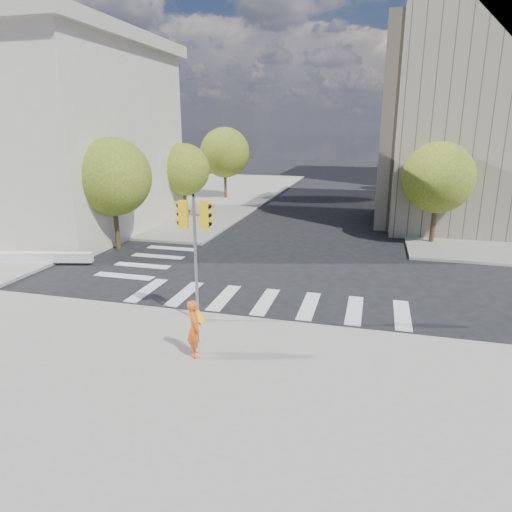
{
  "coord_description": "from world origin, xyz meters",
  "views": [
    {
      "loc": [
        3.99,
        -19.1,
        6.96
      ],
      "look_at": [
        -0.36,
        -2.56,
        2.1
      ],
      "focal_mm": 32.0,
      "sensor_mm": 36.0,
      "label": 1
    }
  ],
  "objects": [
    {
      "name": "ground",
      "position": [
        0.0,
        0.0,
        0.0
      ],
      "size": [
        160.0,
        160.0,
        0.0
      ],
      "primitive_type": "plane",
      "color": "black",
      "rests_on": "ground"
    },
    {
      "name": "sidewalk_near",
      "position": [
        0.0,
        -11.0,
        0.07
      ],
      "size": [
        30.0,
        14.0,
        0.15
      ],
      "primitive_type": "cube",
      "color": "gray",
      "rests_on": "ground"
    },
    {
      "name": "sidewalk_far_left",
      "position": [
        -20.0,
        26.0,
        0.07
      ],
      "size": [
        28.0,
        40.0,
        0.15
      ],
      "primitive_type": "cube",
      "color": "gray",
      "rests_on": "ground"
    },
    {
      "name": "classical_building",
      "position": [
        -20.0,
        8.0,
        6.44
      ],
      "size": [
        19.0,
        15.0,
        12.7
      ],
      "color": "beige",
      "rests_on": "ground"
    },
    {
      "name": "tree_lw_near",
      "position": [
        -10.5,
        4.0,
        4.2
      ],
      "size": [
        4.4,
        4.4,
        6.41
      ],
      "color": "#382616",
      "rests_on": "ground"
    },
    {
      "name": "tree_lw_mid",
      "position": [
        -10.5,
        14.0,
        3.76
      ],
      "size": [
        4.0,
        4.0,
        5.77
      ],
      "color": "#382616",
      "rests_on": "ground"
    },
    {
      "name": "tree_lw_far",
      "position": [
        -10.5,
        24.0,
        4.54
      ],
      "size": [
        4.8,
        4.8,
        6.95
      ],
      "color": "#382616",
      "rests_on": "ground"
    },
    {
      "name": "tree_re_near",
      "position": [
        7.5,
        10.0,
        4.05
      ],
      "size": [
        4.2,
        4.2,
        6.16
      ],
      "color": "#382616",
      "rests_on": "ground"
    },
    {
      "name": "tree_re_mid",
      "position": [
        7.5,
        22.0,
        4.35
      ],
      "size": [
        4.6,
        4.6,
        6.66
      ],
      "color": "#382616",
      "rests_on": "ground"
    },
    {
      "name": "tree_re_far",
      "position": [
        7.5,
        34.0,
        3.87
      ],
      "size": [
        4.0,
        4.0,
        5.88
      ],
      "color": "#382616",
      "rests_on": "ground"
    },
    {
      "name": "lamp_near",
      "position": [
        8.0,
        14.0,
        4.58
      ],
      "size": [
        0.35,
        0.18,
        8.11
      ],
      "color": "black",
      "rests_on": "sidewalk_far_right"
    },
    {
      "name": "lamp_far",
      "position": [
        8.0,
        28.0,
        4.58
      ],
      "size": [
        0.35,
        0.18,
        8.11
      ],
      "color": "black",
      "rests_on": "sidewalk_far_right"
    },
    {
      "name": "traffic_signal",
      "position": [
        -1.97,
        -4.79,
        2.12
      ],
      "size": [
        1.07,
        0.56,
        4.63
      ],
      "rotation": [
        0.0,
        0.0,
        0.08
      ],
      "color": "yellow",
      "rests_on": "sidewalk_near"
    },
    {
      "name": "photographer",
      "position": [
        -1.06,
        -7.28,
        1.06
      ],
      "size": [
        0.73,
        0.79,
        1.82
      ],
      "primitive_type": "imported",
      "rotation": [
        0.0,
        0.0,
        2.16
      ],
      "color": "#ED5B16",
      "rests_on": "sidewalk_near"
    },
    {
      "name": "planter_wall",
      "position": [
        -13.0,
        0.1,
        0.4
      ],
      "size": [
        5.93,
        1.75,
        0.5
      ],
      "primitive_type": "cube",
      "rotation": [
        0.0,
        0.0,
        0.23
      ],
      "color": "silver",
      "rests_on": "sidewalk_left_near"
    }
  ]
}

